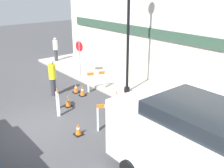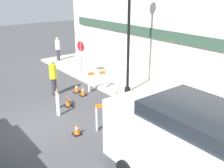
# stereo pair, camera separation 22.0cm
# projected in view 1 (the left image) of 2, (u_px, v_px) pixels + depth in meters

# --- Properties ---
(ground_plane) EXTENTS (60.00, 60.00, 0.00)m
(ground_plane) POSITION_uv_depth(u_px,v_px,m) (28.00, 131.00, 9.86)
(ground_plane) COLOR #424244
(sidewalk_slab) EXTENTS (18.00, 2.93, 0.14)m
(sidewalk_slab) POSITION_uv_depth(u_px,v_px,m) (140.00, 91.00, 13.37)
(sidewalk_slab) COLOR #ADA89E
(sidewalk_slab) RESTS_ON ground_plane
(storefront_facade) EXTENTS (18.00, 0.22, 5.50)m
(storefront_facade) POSITION_uv_depth(u_px,v_px,m) (164.00, 36.00, 13.35)
(storefront_facade) COLOR beige
(storefront_facade) RESTS_ON ground_plane
(streetlamp_post) EXTENTS (0.44, 0.44, 6.31)m
(streetlamp_post) POSITION_uv_depth(u_px,v_px,m) (129.00, 10.00, 11.76)
(streetlamp_post) COLOR black
(streetlamp_post) RESTS_ON sidewalk_slab
(stop_sign) EXTENTS (0.60, 0.11, 2.04)m
(stop_sign) POSITION_uv_depth(u_px,v_px,m) (80.00, 53.00, 15.12)
(stop_sign) COLOR gray
(stop_sign) RESTS_ON sidewalk_slab
(barricade_0) EXTENTS (0.66, 0.85, 0.98)m
(barricade_0) POSITION_uv_depth(u_px,v_px,m) (142.00, 102.00, 11.00)
(barricade_0) COLOR white
(barricade_0) RESTS_ON ground_plane
(barricade_1) EXTENTS (0.42, 0.91, 1.05)m
(barricade_1) POSITION_uv_depth(u_px,v_px,m) (96.00, 81.00, 13.40)
(barricade_1) COLOR white
(barricade_1) RESTS_ON ground_plane
(barricade_2) EXTENTS (0.77, 0.46, 0.96)m
(barricade_2) POSITION_uv_depth(u_px,v_px,m) (58.00, 101.00, 11.14)
(barricade_2) COLOR white
(barricade_2) RESTS_ON ground_plane
(barricade_3) EXTENTS (0.52, 0.77, 1.08)m
(barricade_3) POSITION_uv_depth(u_px,v_px,m) (108.00, 116.00, 9.72)
(barricade_3) COLOR white
(barricade_3) RESTS_ON ground_plane
(traffic_cone_0) EXTENTS (0.30, 0.30, 0.45)m
(traffic_cone_0) POSITION_uv_depth(u_px,v_px,m) (78.00, 130.00, 9.51)
(traffic_cone_0) COLOR black
(traffic_cone_0) RESTS_ON ground_plane
(traffic_cone_1) EXTENTS (0.30, 0.30, 0.51)m
(traffic_cone_1) POSITION_uv_depth(u_px,v_px,m) (116.00, 96.00, 12.42)
(traffic_cone_1) COLOR black
(traffic_cone_1) RESTS_ON ground_plane
(traffic_cone_2) EXTENTS (0.30, 0.30, 0.56)m
(traffic_cone_2) POSITION_uv_depth(u_px,v_px,m) (68.00, 101.00, 11.77)
(traffic_cone_2) COLOR black
(traffic_cone_2) RESTS_ON ground_plane
(traffic_cone_3) EXTENTS (0.30, 0.30, 0.54)m
(traffic_cone_3) POSITION_uv_depth(u_px,v_px,m) (125.00, 99.00, 11.99)
(traffic_cone_3) COLOR black
(traffic_cone_3) RESTS_ON ground_plane
(traffic_cone_4) EXTENTS (0.30, 0.30, 0.48)m
(traffic_cone_4) POSITION_uv_depth(u_px,v_px,m) (76.00, 88.00, 13.35)
(traffic_cone_4) COLOR black
(traffic_cone_4) RESTS_ON ground_plane
(traffic_cone_5) EXTENTS (0.30, 0.30, 0.53)m
(traffic_cone_5) POSITION_uv_depth(u_px,v_px,m) (82.00, 91.00, 12.95)
(traffic_cone_5) COLOR black
(traffic_cone_5) RESTS_ON ground_plane
(person_worker) EXTENTS (0.46, 0.46, 1.80)m
(person_worker) POSITION_uv_depth(u_px,v_px,m) (53.00, 77.00, 12.76)
(person_worker) COLOR #33333D
(person_worker) RESTS_ON ground_plane
(person_pedestrian) EXTENTS (0.47, 0.47, 1.65)m
(person_pedestrian) POSITION_uv_depth(u_px,v_px,m) (56.00, 48.00, 18.43)
(person_pedestrian) COLOR #33333D
(person_pedestrian) RESTS_ON sidewalk_slab
(work_van) EXTENTS (5.48, 2.24, 2.45)m
(work_van) POSITION_uv_depth(u_px,v_px,m) (209.00, 152.00, 6.30)
(work_van) COLOR white
(work_van) RESTS_ON ground_plane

